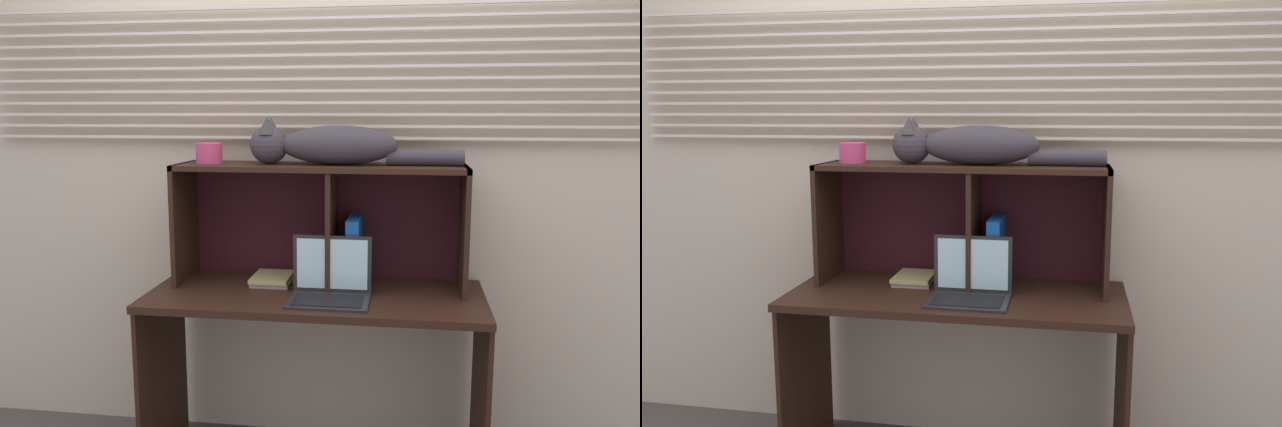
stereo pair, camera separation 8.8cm
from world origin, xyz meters
The scene contains 8 objects.
back_panel_with_blinds centered at (0.00, 0.55, 1.26)m, with size 4.40×0.08×2.50m.
desk centered at (0.00, 0.22, 0.61)m, with size 1.35×0.57×0.77m.
hutch_shelf_unit centered at (0.01, 0.38, 1.11)m, with size 1.20×0.31×0.51m.
cat centered at (0.03, 0.35, 1.36)m, with size 0.87×0.18×0.19m.
laptop centered at (0.07, 0.14, 0.82)m, with size 0.31×0.23×0.24m.
binder_upright centered at (0.14, 0.35, 0.92)m, with size 0.05×0.24×0.29m, color #114998.
book_stack centered at (-0.20, 0.34, 0.79)m, with size 0.17×0.21×0.03m.
small_basket centered at (-0.47, 0.35, 1.32)m, with size 0.11×0.11×0.08m, color #CA4070.
Camera 1 is at (0.37, -2.17, 1.49)m, focal length 34.85 mm.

